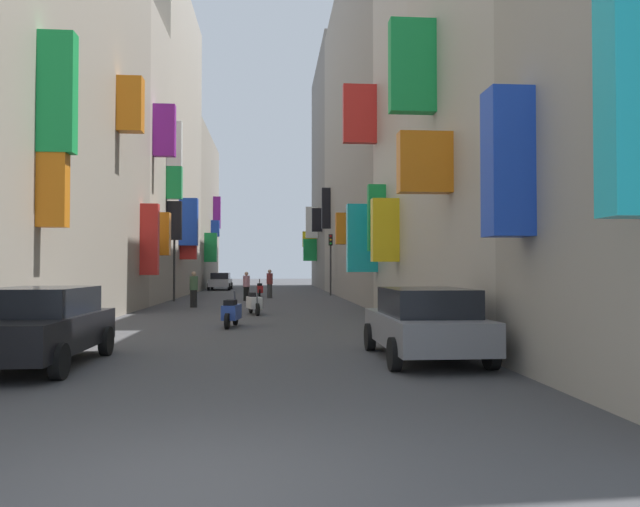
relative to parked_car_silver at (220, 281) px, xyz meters
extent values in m
plane|color=#424244|center=(3.62, -16.23, -0.75)|extent=(140.00, 140.00, 0.00)
cube|color=orange|center=(-1.03, -35.99, 3.64)|extent=(0.70, 0.39, 3.13)
cube|color=green|center=(-0.94, -36.00, 5.41)|extent=(0.87, 0.44, 3.01)
cube|color=orange|center=(-0.92, -28.49, 7.17)|extent=(0.92, 0.60, 2.05)
cube|color=red|center=(-0.99, -24.42, 2.33)|extent=(0.77, 0.44, 3.12)
cube|color=#B2A899|center=(-4.38, -19.83, 6.61)|extent=(6.00, 5.45, 14.74)
cube|color=green|center=(-0.96, -18.09, 5.72)|extent=(0.83, 0.46, 1.78)
cube|color=black|center=(-0.98, -17.98, 3.67)|extent=(0.80, 0.37, 2.11)
cube|color=purple|center=(-0.85, -21.81, 7.73)|extent=(1.05, 0.48, 2.52)
cube|color=orange|center=(-1.00, -21.33, 2.74)|extent=(0.74, 0.59, 2.10)
cube|color=white|center=(-0.97, -18.12, 7.84)|extent=(0.82, 0.40, 2.45)
cube|color=#B2A899|center=(-4.38, -9.68, 9.60)|extent=(6.00, 14.85, 20.70)
cube|color=red|center=(-0.87, -13.05, 3.16)|extent=(1.00, 0.64, 3.08)
cube|color=blue|center=(-0.82, -13.50, 3.94)|extent=(1.12, 0.61, 2.93)
cube|color=#9E9384|center=(-4.38, 5.76, 6.34)|extent=(6.00, 16.02, 14.19)
cube|color=green|center=(-0.85, 0.29, 2.83)|extent=(1.06, 0.53, 2.47)
cube|color=purple|center=(-1.02, 7.67, 6.49)|extent=(0.71, 0.50, 3.10)
cube|color=blue|center=(-1.00, 5.74, 4.81)|extent=(0.76, 0.61, 1.52)
cube|color=blue|center=(8.27, -41.59, 2.81)|extent=(0.71, 0.61, 2.45)
cube|color=#B2A899|center=(11.62, -36.40, 6.33)|extent=(6.00, 7.38, 14.17)
cube|color=green|center=(8.02, -35.88, 6.35)|extent=(1.21, 0.40, 2.45)
cube|color=orange|center=(7.99, -37.26, 3.57)|extent=(1.27, 0.45, 1.45)
cube|color=#B2A899|center=(11.62, -29.46, 7.74)|extent=(6.00, 6.49, 16.98)
cube|color=#19B2BF|center=(8.01, -27.08, 2.29)|extent=(1.24, 0.46, 2.75)
cube|color=green|center=(8.29, -28.88, 2.96)|extent=(0.66, 0.36, 2.51)
cube|color=red|center=(7.94, -26.96, 7.39)|extent=(1.37, 0.35, 2.41)
cube|color=yellow|center=(8.17, -31.21, 2.35)|extent=(0.91, 0.46, 2.13)
cube|color=gray|center=(11.62, -14.35, 9.51)|extent=(6.00, 23.72, 20.52)
cube|color=orange|center=(7.93, -24.27, 2.86)|extent=(1.39, 0.44, 1.42)
cube|color=black|center=(8.31, -7.31, 5.48)|extent=(0.63, 0.53, 2.99)
cube|color=slate|center=(11.62, 5.64, 10.03)|extent=(6.00, 16.26, 21.57)
cube|color=yellow|center=(7.96, 6.98, 3.90)|extent=(1.34, 0.37, 1.50)
cube|color=white|center=(8.06, 4.99, 5.37)|extent=(1.13, 0.36, 2.93)
cube|color=black|center=(8.18, -0.01, 5.21)|extent=(0.89, 0.40, 2.02)
cube|color=green|center=(7.98, 6.39, 2.83)|extent=(1.29, 0.56, 2.11)
cube|color=#B7B7BC|center=(0.00, -0.06, -0.15)|extent=(1.68, 4.18, 0.61)
cube|color=black|center=(0.00, 0.15, 0.42)|extent=(1.48, 2.34, 0.53)
cylinder|color=black|center=(0.84, -1.44, -0.45)|extent=(0.18, 0.60, 0.60)
cylinder|color=black|center=(-0.84, -1.44, -0.45)|extent=(0.18, 0.60, 0.60)
cylinder|color=black|center=(0.84, 1.32, -0.45)|extent=(0.18, 0.60, 0.60)
cylinder|color=black|center=(-0.84, 1.32, -0.45)|extent=(0.18, 0.60, 0.60)
cube|color=black|center=(0.04, -39.75, -0.13)|extent=(1.77, 4.17, 0.65)
cube|color=black|center=(0.04, -39.54, 0.45)|extent=(1.56, 2.33, 0.51)
cylinder|color=black|center=(0.93, -41.13, -0.45)|extent=(0.18, 0.60, 0.60)
cylinder|color=black|center=(0.93, -38.38, -0.45)|extent=(0.18, 0.60, 0.60)
cylinder|color=black|center=(-0.84, -38.38, -0.45)|extent=(0.18, 0.60, 0.60)
cube|color=slate|center=(7.41, -39.40, -0.16)|extent=(1.75, 4.06, 0.59)
cube|color=black|center=(7.41, -39.60, 0.40)|extent=(1.54, 2.28, 0.53)
cylinder|color=black|center=(6.53, -38.06, -0.45)|extent=(0.18, 0.60, 0.60)
cylinder|color=black|center=(8.28, -38.06, -0.45)|extent=(0.18, 0.60, 0.60)
cylinder|color=black|center=(6.53, -40.74, -0.45)|extent=(0.18, 0.60, 0.60)
cylinder|color=black|center=(8.28, -40.74, -0.45)|extent=(0.18, 0.60, 0.60)
cube|color=red|center=(3.55, -12.16, -0.29)|extent=(0.48, 1.10, 0.45)
cube|color=black|center=(3.56, -12.36, 0.02)|extent=(0.34, 0.57, 0.16)
cylinder|color=#4C4C51|center=(3.53, -11.62, 0.04)|extent=(0.07, 0.28, 0.68)
cylinder|color=black|center=(3.53, -11.48, -0.51)|extent=(0.12, 0.48, 0.48)
cylinder|color=black|center=(3.58, -12.84, -0.51)|extent=(0.12, 0.48, 0.48)
cube|color=silver|center=(3.66, -27.41, -0.29)|extent=(0.68, 1.22, 0.45)
cube|color=black|center=(3.62, -27.20, 0.02)|extent=(0.43, 0.62, 0.16)
cylinder|color=#4C4C51|center=(3.79, -27.98, 0.04)|extent=(0.12, 0.28, 0.68)
cylinder|color=black|center=(3.82, -28.12, -0.51)|extent=(0.20, 0.49, 0.48)
cylinder|color=black|center=(3.51, -26.71, -0.51)|extent=(0.20, 0.49, 0.48)
cube|color=#2D4CAD|center=(3.12, -32.51, -0.29)|extent=(0.57, 1.11, 0.45)
cube|color=black|center=(3.10, -32.71, 0.02)|extent=(0.39, 0.60, 0.16)
cylinder|color=#4C4C51|center=(3.19, -31.98, 0.04)|extent=(0.09, 0.28, 0.68)
cylinder|color=black|center=(3.21, -31.85, -0.51)|extent=(0.16, 0.49, 0.48)
cylinder|color=black|center=(3.04, -33.17, -0.51)|extent=(0.16, 0.49, 0.48)
cylinder|color=black|center=(2.93, -17.51, -0.36)|extent=(0.43, 0.43, 0.78)
cylinder|color=pink|center=(2.93, -17.51, 0.34)|extent=(0.51, 0.51, 0.62)
sphere|color=tan|center=(2.93, -17.51, 0.76)|extent=(0.21, 0.21, 0.21)
cylinder|color=black|center=(0.73, -22.90, -0.35)|extent=(0.45, 0.45, 0.81)
cylinder|color=#4C724C|center=(0.73, -22.90, 0.37)|extent=(0.53, 0.53, 0.64)
sphere|color=tan|center=(0.73, -22.90, 0.80)|extent=(0.22, 0.22, 0.22)
cylinder|color=#3B3B3B|center=(4.21, -14.49, -0.33)|extent=(0.45, 0.45, 0.85)
cylinder|color=maroon|center=(4.21, -14.49, 0.43)|extent=(0.53, 0.53, 0.67)
sphere|color=tan|center=(4.21, -14.49, 0.88)|extent=(0.23, 0.23, 0.23)
cylinder|color=#2D2D2D|center=(-1.02, -17.62, 0.95)|extent=(0.12, 0.12, 3.42)
cube|color=black|center=(-1.02, -17.62, 3.04)|extent=(0.26, 0.26, 0.75)
sphere|color=red|center=(-1.02, -17.76, 3.29)|extent=(0.14, 0.14, 0.14)
sphere|color=orange|center=(-1.02, -17.76, 3.04)|extent=(0.14, 0.14, 0.14)
sphere|color=green|center=(-1.02, -17.76, 2.79)|extent=(0.14, 0.14, 0.14)
cylinder|color=#2D2D2D|center=(8.26, -11.22, 0.92)|extent=(0.12, 0.12, 3.34)
cube|color=black|center=(8.26, -11.22, 2.96)|extent=(0.26, 0.26, 0.75)
sphere|color=red|center=(8.26, -11.36, 3.21)|extent=(0.14, 0.14, 0.14)
sphere|color=orange|center=(8.26, -11.36, 2.96)|extent=(0.14, 0.14, 0.14)
sphere|color=green|center=(8.26, -11.36, 2.71)|extent=(0.14, 0.14, 0.14)
camera|label=1|loc=(4.38, -51.23, 1.06)|focal=33.74mm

